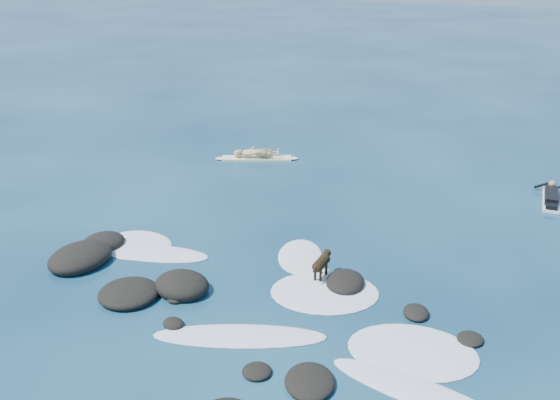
% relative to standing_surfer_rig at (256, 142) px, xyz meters
% --- Properties ---
extents(ground, '(160.00, 160.00, 0.00)m').
position_rel_standing_surfer_rig_xyz_m(ground, '(5.25, -9.48, -0.75)').
color(ground, '#0A2642').
rests_on(ground, ground).
extents(reef_rocks, '(14.57, 7.87, 0.63)m').
position_rel_standing_surfer_rig_xyz_m(reef_rocks, '(5.07, -11.04, -0.63)').
color(reef_rocks, black).
rests_on(reef_rocks, ground).
extents(breaking_foam, '(13.60, 8.37, 0.12)m').
position_rel_standing_surfer_rig_xyz_m(breaking_foam, '(5.21, -9.74, -0.74)').
color(breaking_foam, white).
rests_on(breaking_foam, ground).
extents(standing_surfer_rig, '(3.17, 1.65, 1.90)m').
position_rel_standing_surfer_rig_xyz_m(standing_surfer_rig, '(0.00, 0.00, 0.00)').
color(standing_surfer_rig, '#FFFBCB').
rests_on(standing_surfer_rig, ground).
extents(paddling_surfer_rig, '(1.14, 2.54, 0.44)m').
position_rel_standing_surfer_rig_xyz_m(paddling_surfer_rig, '(10.93, 0.08, -0.60)').
color(paddling_surfer_rig, white).
rests_on(paddling_surfer_rig, ground).
extents(dog, '(0.31, 1.12, 0.71)m').
position_rel_standing_surfer_rig_xyz_m(dog, '(5.65, -7.92, -0.28)').
color(dog, black).
rests_on(dog, ground).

